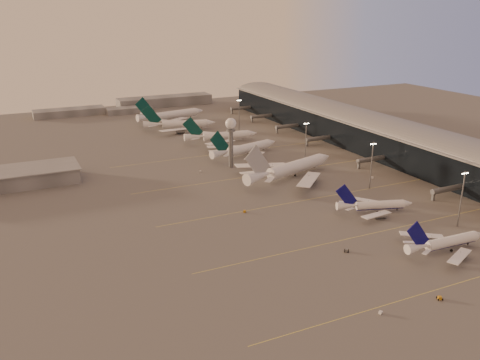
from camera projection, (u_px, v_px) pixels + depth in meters
name	position (u px, v px, depth m)	size (l,w,h in m)	color
ground	(347.00, 253.00, 195.51)	(700.00, 700.00, 0.00)	#504E4E
taxiway_markings	(328.00, 195.00, 255.59)	(180.00, 185.25, 0.02)	#EAD852
terminal	(381.00, 136.00, 330.05)	(57.00, 362.00, 23.04)	black
radar_tower	(231.00, 133.00, 293.53)	(6.40, 6.40, 31.10)	slate
mast_a	(462.00, 197.00, 214.57)	(3.60, 0.56, 25.00)	slate
mast_b	(372.00, 163.00, 260.45)	(3.60, 0.56, 25.00)	slate
mast_c	(306.00, 141.00, 305.51)	(3.60, 0.56, 25.00)	slate
mast_d	(239.00, 114.00, 381.75)	(3.60, 0.56, 25.00)	slate
distant_horizon	(138.00, 105.00, 473.67)	(165.00, 37.50, 9.00)	slate
narrowbody_near	(446.00, 244.00, 195.78)	(39.20, 31.27, 15.31)	white
narrowbody_mid	(375.00, 207.00, 232.97)	(36.16, 28.41, 14.57)	white
widebody_white	(291.00, 171.00, 280.08)	(66.49, 52.46, 24.20)	white
greentail_a	(245.00, 150.00, 322.74)	(53.23, 42.40, 19.82)	white
greentail_b	(221.00, 138.00, 355.24)	(53.22, 42.71, 19.40)	white
greentail_c	(180.00, 126.00, 389.91)	(55.23, 44.07, 20.43)	white
greentail_d	(172.00, 116.00, 421.38)	(61.99, 49.60, 22.74)	white
gsv_truck_a	(381.00, 311.00, 156.16)	(5.55, 3.51, 2.11)	silver
gsv_tug_near	(440.00, 298.00, 163.79)	(3.58, 4.40, 1.09)	#BE8216
gsv_tug_mid	(347.00, 251.00, 195.91)	(4.43, 4.24, 1.10)	slate
gsv_truck_b	(380.00, 207.00, 238.17)	(5.12, 2.88, 1.95)	silver
gsv_truck_c	(245.00, 210.00, 233.90)	(5.19, 5.40, 2.23)	#BE8216
gsv_catering_b	(373.00, 175.00, 279.65)	(5.76, 3.22, 4.49)	silver
gsv_tug_far	(258.00, 168.00, 296.64)	(3.83, 3.65, 0.95)	silver
gsv_truck_d	(200.00, 170.00, 291.12)	(3.80, 5.56, 2.12)	silver
gsv_tug_hangar	(267.00, 146.00, 344.30)	(3.69, 2.54, 0.98)	#BE8216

